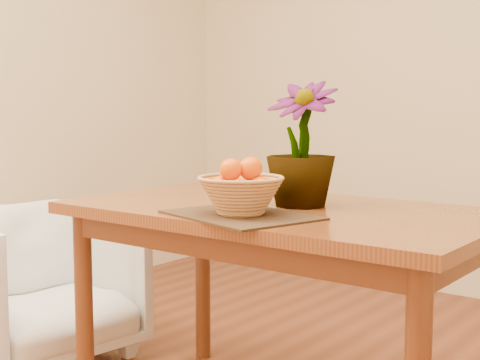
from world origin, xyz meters
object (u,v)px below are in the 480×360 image
Objects in this scene: wicker_basket at (241,197)px; potted_plant at (301,144)px; table at (280,233)px; armchair at (40,277)px.

wicker_basket is 0.63× the size of potted_plant.
potted_plant reaches higher than wicker_basket.
table is 3.40× the size of potted_plant.
table is at bearing 95.05° from wicker_basket.
potted_plant is 1.36m from armchair.
potted_plant is at bearing -74.51° from armchair.
wicker_basket is at bearing -104.00° from potted_plant.
potted_plant reaches higher than armchair.
table is 1.21m from armchair.
table is 5.40× the size of wicker_basket.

